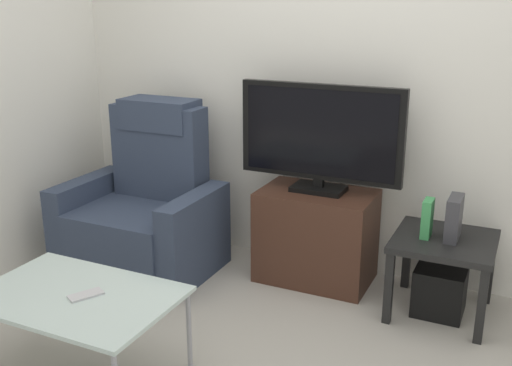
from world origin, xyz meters
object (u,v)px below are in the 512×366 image
Objects in this scene: coffee_table at (76,300)px; cell_phone at (86,295)px; subwoofer_box at (440,290)px; game_console at (454,218)px; side_table at (444,250)px; television at (320,136)px; tv_stand at (316,236)px; recliner_armchair at (145,211)px; book_upright at (427,218)px.

coffee_table is 0.06m from cell_phone.
subwoofer_box is 0.44m from game_console.
side_table is at bearing 45.00° from subwoofer_box.
television is 4.21× the size of game_console.
game_console is (0.04, 0.01, 0.43)m from subwoofer_box.
game_console is 0.27× the size of coffee_table.
tv_stand is 1.59m from coffee_table.
coffee_table is (0.48, -1.19, 0.04)m from recliner_armchair.
book_upright is 1.43× the size of cell_phone.
cell_phone is (-1.25, -1.33, -0.11)m from book_upright.
subwoofer_box is at bearing -9.00° from television.
recliner_armchair is 1.89m from side_table.
coffee_table is at bearing -72.64° from recliner_armchair.
television reaches higher than game_console.
side_table is 0.19m from game_console.
recliner_armchair is 1.29m from coffee_table.
television is 1.68m from coffee_table.
game_console is at bearing 43.49° from coffee_table.
subwoofer_box is 1.93m from cell_phone.
game_console is at bearing 12.53° from book_upright.
tv_stand is 0.80m from subwoofer_box.
subwoofer_box is (-0.00, -0.00, -0.24)m from side_table.
game_console is 1.94m from cell_phone.
recliner_armchair reaches higher than book_upright.
cell_phone is at bearing -135.54° from game_console.
book_upright is 1.87m from coffee_table.
tv_stand is 0.79m from side_table.
game_console is at bearing 15.95° from subwoofer_box.
side_table is at bearing 73.73° from cell_phone.
side_table is at bearing -164.05° from game_console.
side_table is 1.98× the size of subwoofer_box.
television is at bearing 171.00° from side_table.
coffee_table is (-1.30, -1.33, -0.15)m from book_upright.
tv_stand is 1.13m from recliner_armchair.
tv_stand is 3.25× the size of book_upright.
book_upright reaches higher than cell_phone.
television is 1.65m from cell_phone.
game_console reaches higher than subwoofer_box.
recliner_armchair is 4.51× the size of game_console.
coffee_table is at bearing -112.79° from television.
television is at bearing 168.09° from book_upright.
game_console is (1.91, 0.17, 0.20)m from recliner_armchair.
tv_stand is at bearing 173.37° from game_console.
recliner_armchair is at bearing -166.45° from tv_stand.
recliner_armchair is at bearing -175.15° from subwoofer_box.
book_upright reaches higher than coffee_table.
game_console is at bearing 15.95° from side_table.
subwoofer_box is 0.30× the size of coffee_table.
tv_stand is 2.55× the size of subwoofer_box.
television is at bearing 97.67° from cell_phone.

